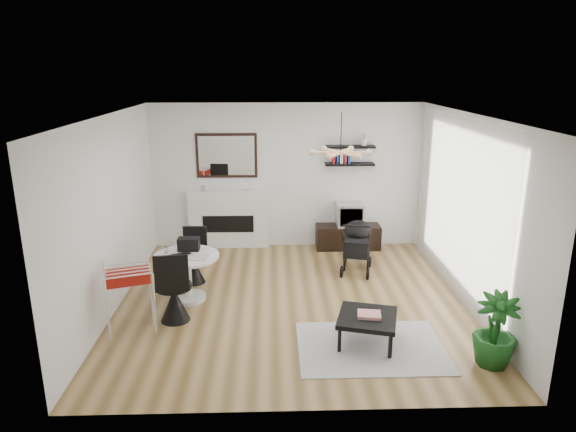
{
  "coord_description": "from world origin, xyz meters",
  "views": [
    {
      "loc": [
        -0.28,
        -6.88,
        3.31
      ],
      "look_at": [
        -0.04,
        0.4,
        1.19
      ],
      "focal_mm": 32.0,
      "sensor_mm": 36.0,
      "label": 1
    }
  ],
  "objects_px": {
    "tv_console": "(348,237)",
    "drying_rack": "(130,299)",
    "coffee_table": "(367,319)",
    "fireplace": "(228,212)",
    "crt_tv": "(350,215)",
    "dining_table": "(187,270)",
    "potted_plant": "(495,330)",
    "stroller": "(357,248)"
  },
  "relations": [
    {
      "from": "crt_tv",
      "to": "coffee_table",
      "type": "xyz_separation_m",
      "value": [
        -0.29,
        -3.48,
        -0.33
      ]
    },
    {
      "from": "crt_tv",
      "to": "stroller",
      "type": "height_order",
      "value": "stroller"
    },
    {
      "from": "potted_plant",
      "to": "coffee_table",
      "type": "bearing_deg",
      "value": 158.89
    },
    {
      "from": "fireplace",
      "to": "coffee_table",
      "type": "distance_m",
      "value": 4.15
    },
    {
      "from": "dining_table",
      "to": "coffee_table",
      "type": "xyz_separation_m",
      "value": [
        2.41,
        -1.33,
        -0.13
      ]
    },
    {
      "from": "tv_console",
      "to": "potted_plant",
      "type": "bearing_deg",
      "value": -74.71
    },
    {
      "from": "fireplace",
      "to": "coffee_table",
      "type": "height_order",
      "value": "fireplace"
    },
    {
      "from": "tv_console",
      "to": "coffee_table",
      "type": "distance_m",
      "value": 3.49
    },
    {
      "from": "crt_tv",
      "to": "drying_rack",
      "type": "xyz_separation_m",
      "value": [
        -3.27,
        -3.14,
        -0.19
      ]
    },
    {
      "from": "tv_console",
      "to": "crt_tv",
      "type": "height_order",
      "value": "crt_tv"
    },
    {
      "from": "drying_rack",
      "to": "potted_plant",
      "type": "height_order",
      "value": "drying_rack"
    },
    {
      "from": "tv_console",
      "to": "drying_rack",
      "type": "distance_m",
      "value": 4.52
    },
    {
      "from": "dining_table",
      "to": "potted_plant",
      "type": "relative_size",
      "value": 1.09
    },
    {
      "from": "tv_console",
      "to": "potted_plant",
      "type": "relative_size",
      "value": 1.37
    },
    {
      "from": "drying_rack",
      "to": "coffee_table",
      "type": "bearing_deg",
      "value": -24.64
    },
    {
      "from": "stroller",
      "to": "coffee_table",
      "type": "height_order",
      "value": "stroller"
    },
    {
      "from": "fireplace",
      "to": "drying_rack",
      "type": "distance_m",
      "value": 3.44
    },
    {
      "from": "crt_tv",
      "to": "dining_table",
      "type": "xyz_separation_m",
      "value": [
        -2.7,
        -2.15,
        -0.2
      ]
    },
    {
      "from": "coffee_table",
      "to": "fireplace",
      "type": "bearing_deg",
      "value": 118.73
    },
    {
      "from": "drying_rack",
      "to": "stroller",
      "type": "xyz_separation_m",
      "value": [
        3.23,
        2.01,
        -0.07
      ]
    },
    {
      "from": "dining_table",
      "to": "coffee_table",
      "type": "height_order",
      "value": "dining_table"
    },
    {
      "from": "drying_rack",
      "to": "potted_plant",
      "type": "relative_size",
      "value": 1.03
    },
    {
      "from": "tv_console",
      "to": "drying_rack",
      "type": "bearing_deg",
      "value": -135.94
    },
    {
      "from": "tv_console",
      "to": "crt_tv",
      "type": "relative_size",
      "value": 2.45
    },
    {
      "from": "drying_rack",
      "to": "stroller",
      "type": "distance_m",
      "value": 3.81
    },
    {
      "from": "coffee_table",
      "to": "drying_rack",
      "type": "bearing_deg",
      "value": 173.46
    },
    {
      "from": "dining_table",
      "to": "drying_rack",
      "type": "height_order",
      "value": "drying_rack"
    },
    {
      "from": "crt_tv",
      "to": "coffee_table",
      "type": "height_order",
      "value": "crt_tv"
    },
    {
      "from": "potted_plant",
      "to": "stroller",
      "type": "bearing_deg",
      "value": 111.09
    },
    {
      "from": "crt_tv",
      "to": "stroller",
      "type": "bearing_deg",
      "value": -91.91
    },
    {
      "from": "drying_rack",
      "to": "crt_tv",
      "type": "bearing_deg",
      "value": 25.74
    },
    {
      "from": "fireplace",
      "to": "dining_table",
      "type": "relative_size",
      "value": 2.27
    },
    {
      "from": "crt_tv",
      "to": "drying_rack",
      "type": "bearing_deg",
      "value": -136.16
    },
    {
      "from": "dining_table",
      "to": "fireplace",
      "type": "bearing_deg",
      "value": 79.51
    },
    {
      "from": "fireplace",
      "to": "tv_console",
      "type": "bearing_deg",
      "value": -3.63
    },
    {
      "from": "potted_plant",
      "to": "dining_table",
      "type": "bearing_deg",
      "value": 153.87
    },
    {
      "from": "crt_tv",
      "to": "dining_table",
      "type": "relative_size",
      "value": 0.51
    },
    {
      "from": "crt_tv",
      "to": "drying_rack",
      "type": "relative_size",
      "value": 0.54
    },
    {
      "from": "coffee_table",
      "to": "potted_plant",
      "type": "xyz_separation_m",
      "value": [
        1.36,
        -0.53,
        0.11
      ]
    },
    {
      "from": "potted_plant",
      "to": "tv_console",
      "type": "bearing_deg",
      "value": 105.29
    },
    {
      "from": "tv_console",
      "to": "stroller",
      "type": "bearing_deg",
      "value": -90.78
    },
    {
      "from": "crt_tv",
      "to": "dining_table",
      "type": "bearing_deg",
      "value": -141.45
    }
  ]
}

